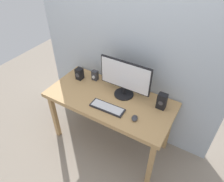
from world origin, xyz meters
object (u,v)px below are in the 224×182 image
object	(u,v)px
monitor	(125,78)
keyboard_primary	(107,108)
desk	(110,103)
speaker_right	(162,101)
speaker_left	(79,74)
audio_controller	(95,75)
mouse	(135,118)

from	to	relation	value
monitor	keyboard_primary	size ratio (longest dim) A/B	1.56
desk	speaker_right	xyz separation A→B (m)	(0.57, 0.15, 0.17)
monitor	speaker_left	bearing A→B (deg)	-178.46
audio_controller	speaker_left	bearing A→B (deg)	-155.12
mouse	desk	bearing A→B (deg)	143.08
mouse	speaker_left	xyz separation A→B (m)	(-0.93, 0.28, 0.06)
keyboard_primary	speaker_left	bearing A→B (deg)	154.18
keyboard_primary	speaker_right	xyz separation A→B (m)	(0.50, 0.31, 0.08)
monitor	audio_controller	world-z (taller)	monitor
speaker_right	audio_controller	distance (m)	0.92
monitor	keyboard_primary	bearing A→B (deg)	-98.10
mouse	speaker_right	size ratio (longest dim) A/B	0.48
speaker_right	keyboard_primary	bearing A→B (deg)	-148.09
desk	audio_controller	world-z (taller)	audio_controller
monitor	speaker_right	world-z (taller)	monitor
speaker_left	audio_controller	size ratio (longest dim) A/B	1.16
mouse	audio_controller	size ratio (longest dim) A/B	0.70
speaker_left	keyboard_primary	bearing A→B (deg)	-25.82
monitor	keyboard_primary	xyz separation A→B (m)	(-0.04, -0.31, -0.22)
keyboard_primary	audio_controller	size ratio (longest dim) A/B	3.03
desk	speaker_right	distance (m)	0.61
desk	speaker_left	size ratio (longest dim) A/B	9.92
audio_controller	desk	bearing A→B (deg)	-31.79
speaker_right	audio_controller	world-z (taller)	speaker_right
monitor	speaker_left	size ratio (longest dim) A/B	4.06
keyboard_primary	mouse	size ratio (longest dim) A/B	4.32
mouse	audio_controller	distance (m)	0.83
speaker_left	audio_controller	distance (m)	0.20
speaker_right	speaker_left	world-z (taller)	speaker_right
mouse	audio_controller	bearing A→B (deg)	137.70
speaker_right	speaker_left	size ratio (longest dim) A/B	1.26
monitor	desk	bearing A→B (deg)	-126.81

